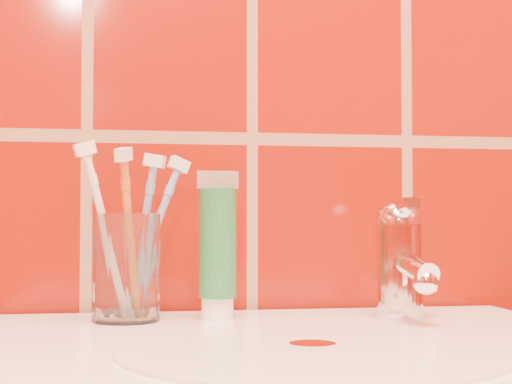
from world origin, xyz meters
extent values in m
cylinder|color=silver|center=(0.00, 0.91, 0.85)|extent=(0.30, 0.30, 0.00)
cylinder|color=white|center=(0.00, 0.91, 0.85)|extent=(0.04, 0.04, 0.00)
cylinder|color=white|center=(-0.14, 1.11, 0.90)|extent=(0.07, 0.07, 0.11)
cylinder|color=white|center=(-0.05, 1.11, 0.86)|extent=(0.03, 0.03, 0.02)
cylinder|color=#176331|center=(-0.05, 1.11, 0.93)|extent=(0.04, 0.04, 0.11)
cube|color=beige|center=(-0.05, 1.11, 0.99)|extent=(0.04, 0.00, 0.02)
cylinder|color=white|center=(0.14, 1.09, 0.90)|extent=(0.05, 0.05, 0.09)
sphere|color=white|center=(0.14, 1.09, 0.94)|extent=(0.05, 0.05, 0.05)
cylinder|color=white|center=(0.14, 1.06, 0.91)|extent=(0.02, 0.09, 0.03)
cube|color=white|center=(0.14, 1.08, 0.96)|extent=(0.02, 0.06, 0.01)
camera|label=1|loc=(-0.14, 0.33, 0.95)|focal=55.00mm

